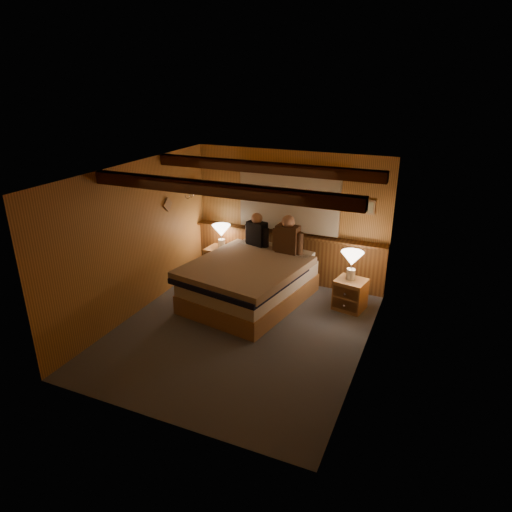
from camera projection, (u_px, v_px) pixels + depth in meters
The scene contains 19 objects.
floor at pixel (241, 331), 6.89m from camera, with size 4.20×4.20×0.00m, color #50565F.
ceiling at pixel (239, 173), 6.00m from camera, with size 4.20×4.20×0.00m, color tan.
wall_back at pixel (290, 217), 8.23m from camera, with size 3.60×3.60×0.00m, color #D0964A.
wall_left at pixel (136, 240), 7.11m from camera, with size 4.20×4.20×0.00m, color #D0964A.
wall_right at pixel (368, 278), 5.78m from camera, with size 4.20×4.20×0.00m, color #D0964A.
wall_front at pixel (152, 327), 4.65m from camera, with size 3.60×3.60×0.00m, color #D0964A.
wainscot at pixel (287, 255), 8.44m from camera, with size 3.60×0.23×0.94m.
curtain_window at pixel (289, 201), 8.05m from camera, with size 2.18×0.09×1.11m.
ceiling_beams at pixel (244, 177), 6.16m from camera, with size 3.60×1.65×0.16m.
coat_rail at pixel (191, 189), 8.25m from camera, with size 0.05×0.55×0.24m.
framed_print at pixel (366, 207), 7.58m from camera, with size 0.30×0.04×0.25m.
bed at pixel (249, 281), 7.63m from camera, with size 1.96×2.38×0.73m.
nightstand_left at pixel (220, 261), 8.75m from camera, with size 0.52×0.47×0.53m.
nightstand_right at pixel (350, 294), 7.45m from camera, with size 0.54×0.50×0.52m.
lamp_left at pixel (221, 232), 8.55m from camera, with size 0.35×0.35×0.45m.
lamp_right at pixel (352, 260), 7.26m from camera, with size 0.36×0.36×0.47m.
person_left at pixel (257, 232), 8.19m from camera, with size 0.50×0.29×0.62m.
person_right at pixel (288, 237), 7.83m from camera, with size 0.57×0.26×0.69m.
duffel_bag at pixel (210, 275), 8.45m from camera, with size 0.50×0.37×0.32m.
Camera 1 is at (2.58, -5.40, 3.60)m, focal length 32.00 mm.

